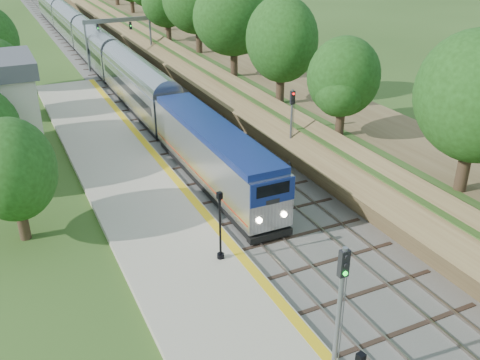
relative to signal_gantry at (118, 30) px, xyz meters
name	(u,v)px	position (x,y,z in m)	size (l,w,h in m)	color
trackbed	(109,60)	(-0.47, 5.01, -4.75)	(9.50, 170.00, 0.28)	#4C4944
platform	(157,221)	(-7.67, -38.99, -4.63)	(6.40, 68.00, 0.38)	#AFA68D
yellow_stripe	(201,209)	(-4.82, -38.99, -4.43)	(0.55, 68.00, 0.01)	gold
embankment	(168,41)	(7.88, 5.01, -2.87)	(10.64, 170.00, 11.70)	brown
signal_gantry	(118,30)	(0.00, 0.00, 0.00)	(8.40, 0.38, 6.20)	slate
trees_behind_platform	(33,145)	(-13.64, -34.32, -0.29)	(7.82, 53.32, 7.21)	#332316
train	(97,51)	(-2.47, 1.80, -2.68)	(2.80, 93.37, 4.12)	black
lamppost_far	(220,230)	(-5.88, -44.53, -2.68)	(0.39, 0.39, 3.94)	black
signal_platform	(340,304)	(-5.37, -54.23, -0.64)	(0.36, 0.29, 6.18)	slate
signal_farside	(291,121)	(3.73, -35.37, -1.08)	(0.33, 0.26, 5.93)	slate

